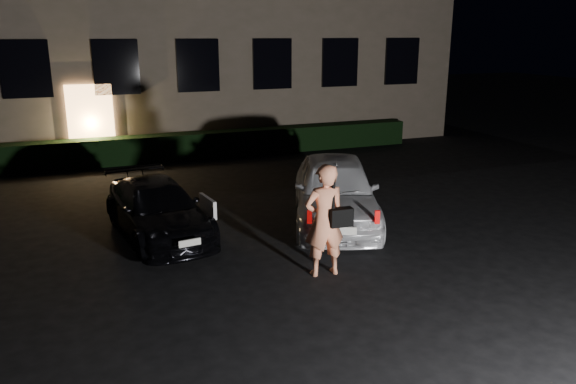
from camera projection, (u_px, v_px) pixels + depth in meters
name	position (u px, v px, depth m)	size (l,w,h in m)	color
ground	(347.00, 281.00, 9.48)	(80.00, 80.00, 0.00)	black
hedge	(204.00, 145.00, 18.78)	(15.00, 0.70, 0.85)	black
sedan	(158.00, 209.00, 11.52)	(2.04, 4.00, 1.11)	black
hatch	(335.00, 190.00, 12.23)	(3.24, 4.69, 1.48)	silver
man	(325.00, 220.00, 9.49)	(0.81, 0.50, 1.97)	#FF966A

